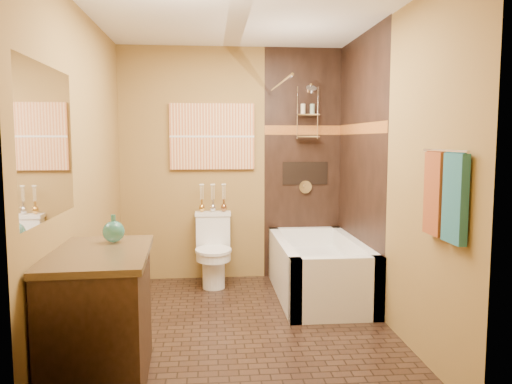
{
  "coord_description": "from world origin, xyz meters",
  "views": [
    {
      "loc": [
        -0.24,
        -3.91,
        1.52
      ],
      "look_at": [
        0.16,
        0.4,
        1.06
      ],
      "focal_mm": 35.0,
      "sensor_mm": 36.0,
      "label": 1
    }
  ],
  "objects": [
    {
      "name": "towel_rust",
      "position": [
        1.16,
        -0.92,
        1.18
      ],
      "size": [
        0.05,
        0.22,
        0.52
      ],
      "primitive_type": "cube",
      "color": "brown",
      "rests_on": "towel_bar"
    },
    {
      "name": "floor",
      "position": [
        0.0,
        0.0,
        0.0
      ],
      "size": [
        3.0,
        3.0,
        0.0
      ],
      "primitive_type": "plane",
      "color": "black",
      "rests_on": "ground"
    },
    {
      "name": "wall_right",
      "position": [
        1.2,
        0.0,
        1.25
      ],
      "size": [
        0.02,
        3.0,
        2.5
      ],
      "primitive_type": "cube",
      "color": "olive",
      "rests_on": "floor"
    },
    {
      "name": "alcove_tile_right",
      "position": [
        1.19,
        0.75,
        1.25
      ],
      "size": [
        0.01,
        1.5,
        2.5
      ],
      "primitive_type": "cube",
      "color": "black",
      "rests_on": "wall_right"
    },
    {
      "name": "teal_bottle",
      "position": [
        -0.87,
        -0.62,
        0.94
      ],
      "size": [
        0.14,
        0.14,
        0.22
      ],
      "primitive_type": null,
      "rotation": [
        0.0,
        0.0,
        0.01
      ],
      "color": "#2A7F6F",
      "rests_on": "vanity"
    },
    {
      "name": "alcove_tile_back",
      "position": [
        0.78,
        1.49,
        1.25
      ],
      "size": [
        0.85,
        0.01,
        2.5
      ],
      "primitive_type": "cube",
      "color": "black",
      "rests_on": "wall_back"
    },
    {
      "name": "curtain_rod",
      "position": [
        0.4,
        0.75,
        2.02
      ],
      "size": [
        0.03,
        1.55,
        0.03
      ],
      "primitive_type": "cylinder",
      "rotation": [
        1.57,
        0.0,
        0.0
      ],
      "color": "silver",
      "rests_on": "wall_back"
    },
    {
      "name": "alcove_niche",
      "position": [
        0.8,
        1.48,
        1.15
      ],
      "size": [
        0.5,
        0.01,
        0.25
      ],
      "primitive_type": "cube",
      "color": "black",
      "rests_on": "alcove_tile_back"
    },
    {
      "name": "wall_left",
      "position": [
        -1.2,
        0.0,
        1.25
      ],
      "size": [
        0.02,
        3.0,
        2.5
      ],
      "primitive_type": "cube",
      "color": "olive",
      "rests_on": "floor"
    },
    {
      "name": "mosaic_band_back",
      "position": [
        0.78,
        1.48,
        1.62
      ],
      "size": [
        0.85,
        0.01,
        0.1
      ],
      "primitive_type": "cube",
      "color": "brown",
      "rests_on": "alcove_tile_back"
    },
    {
      "name": "sunset_painting",
      "position": [
        -0.21,
        1.48,
        1.55
      ],
      "size": [
        0.9,
        0.04,
        0.7
      ],
      "primitive_type": "cube",
      "color": "#CB5D2F",
      "rests_on": "wall_back"
    },
    {
      "name": "vanity_mirror",
      "position": [
        -1.19,
        -0.87,
        1.5
      ],
      "size": [
        0.01,
        1.0,
        0.9
      ],
      "primitive_type": "cube",
      "color": "white",
      "rests_on": "wall_left"
    },
    {
      "name": "shower_fixtures",
      "position": [
        0.8,
        1.38,
        1.67
      ],
      "size": [
        0.24,
        0.33,
        1.16
      ],
      "color": "silver",
      "rests_on": "floor"
    },
    {
      "name": "toilet",
      "position": [
        -0.21,
        1.22,
        0.38
      ],
      "size": [
        0.38,
        0.56,
        0.75
      ],
      "rotation": [
        0.0,
        0.0,
        -0.01
      ],
      "color": "white",
      "rests_on": "floor"
    },
    {
      "name": "bud_vases",
      "position": [
        -0.21,
        1.39,
        0.91
      ],
      "size": [
        0.3,
        0.06,
        0.29
      ],
      "color": "gold",
      "rests_on": "toilet"
    },
    {
      "name": "towel_bar",
      "position": [
        1.15,
        -1.05,
        1.45
      ],
      "size": [
        0.02,
        0.55,
        0.02
      ],
      "primitive_type": "cylinder",
      "rotation": [
        1.57,
        0.0,
        0.0
      ],
      "color": "silver",
      "rests_on": "wall_right"
    },
    {
      "name": "mosaic_band_right",
      "position": [
        1.18,
        0.75,
        1.62
      ],
      "size": [
        0.01,
        1.5,
        0.1
      ],
      "primitive_type": "cube",
      "color": "brown",
      "rests_on": "alcove_tile_right"
    },
    {
      "name": "vanity",
      "position": [
        -0.92,
        -0.87,
        0.42
      ],
      "size": [
        0.63,
        0.98,
        0.85
      ],
      "rotation": [
        0.0,
        0.0,
        0.05
      ],
      "color": "black",
      "rests_on": "floor"
    },
    {
      "name": "wall_front",
      "position": [
        0.0,
        -1.5,
        1.25
      ],
      "size": [
        2.4,
        0.02,
        2.5
      ],
      "primitive_type": "cube",
      "color": "olive",
      "rests_on": "floor"
    },
    {
      "name": "ceiling",
      "position": [
        0.0,
        0.0,
        2.5
      ],
      "size": [
        3.0,
        3.0,
        0.0
      ],
      "primitive_type": "plane",
      "color": "silver",
      "rests_on": "wall_back"
    },
    {
      "name": "towel_teal",
      "position": [
        1.16,
        -1.18,
        1.18
      ],
      "size": [
        0.05,
        0.22,
        0.52
      ],
      "primitive_type": "cube",
      "color": "#1F5768",
      "rests_on": "towel_bar"
    },
    {
      "name": "bathtub",
      "position": [
        0.8,
        0.75,
        0.22
      ],
      "size": [
        0.8,
        1.5,
        0.55
      ],
      "color": "white",
      "rests_on": "floor"
    },
    {
      "name": "wall_back",
      "position": [
        0.0,
        1.5,
        1.25
      ],
      "size": [
        2.4,
        0.02,
        2.5
      ],
      "primitive_type": "cube",
      "color": "olive",
      "rests_on": "floor"
    }
  ]
}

